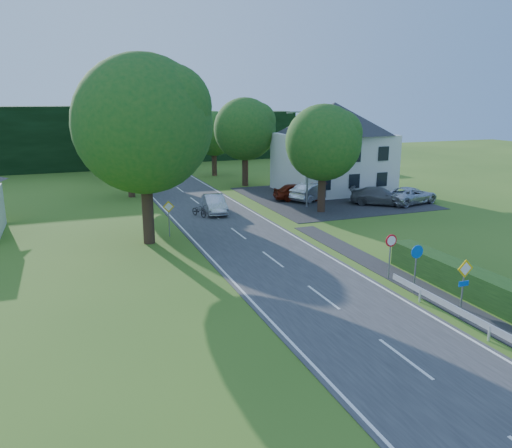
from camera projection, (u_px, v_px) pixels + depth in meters
name	position (u px, v px, depth m)	size (l,w,h in m)	color
road	(260.00, 250.00, 30.29)	(7.00, 80.00, 0.04)	#353437
parking_pad	(329.00, 198.00, 46.24)	(14.00, 16.00, 0.04)	#252427
line_edge_left	(208.00, 255.00, 29.15)	(0.12, 80.00, 0.01)	white
line_edge_right	(308.00, 244.00, 31.42)	(0.12, 80.00, 0.01)	white
line_centre	(260.00, 249.00, 30.29)	(0.12, 80.00, 0.01)	white
tree_main	(145.00, 151.00, 30.40)	(9.40, 9.40, 11.64)	#19541A
tree_left_far	(129.00, 151.00, 45.60)	(7.00, 7.00, 8.58)	#19541A
tree_right_far	(245.00, 142.00, 51.53)	(7.40, 7.40, 9.09)	#19541A
tree_left_back	(120.00, 143.00, 56.70)	(6.60, 6.60, 8.07)	#19541A
tree_right_back	(214.00, 144.00, 58.61)	(6.20, 6.20, 7.56)	#19541A
tree_right_mid	(323.00, 159.00, 39.45)	(7.00, 7.00, 8.58)	#19541A
treeline_right	(196.00, 136.00, 73.85)	(30.00, 5.00, 7.00)	black
house_white	(333.00, 146.00, 48.57)	(10.60, 8.40, 8.60)	silver
streetlight	(306.00, 154.00, 41.06)	(2.03, 0.18, 8.00)	gray
sign_priority_right	(464.00, 278.00, 20.48)	(0.78, 0.09, 2.59)	gray
sign_roundabout	(416.00, 259.00, 23.23)	(0.64, 0.08, 2.37)	gray
sign_speed_limit	(391.00, 246.00, 25.01)	(0.64, 0.11, 2.37)	gray
sign_priority_left	(169.00, 212.00, 32.82)	(0.78, 0.09, 2.44)	gray
moving_car	(215.00, 204.00, 39.87)	(1.51, 4.34, 1.43)	#B5B5BA
motorcycle	(199.00, 211.00, 38.64)	(0.62, 1.78, 0.93)	black
parked_car_red	(298.00, 192.00, 44.95)	(1.79, 4.44, 1.51)	maroon
parked_car_silver_a	(313.00, 191.00, 44.83)	(1.70, 4.87, 1.60)	silver
parked_car_grey	(380.00, 196.00, 42.94)	(2.06, 5.06, 1.47)	#54555A
parked_car_silver_b	(410.00, 195.00, 43.36)	(2.41, 5.22, 1.45)	silver
parasol	(317.00, 190.00, 44.62)	(2.02, 2.06, 1.85)	red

